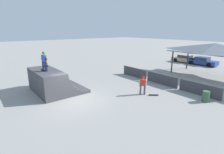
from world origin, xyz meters
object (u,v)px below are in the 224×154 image
Objects in this scene: parked_car_blue at (202,61)px; skater_on_deck at (44,60)px; bystander_walking at (143,84)px; parked_car_tan at (185,59)px; skateboard_on_deck at (43,70)px; skateboard_on_ground at (153,95)px; trash_bin at (206,96)px.

skater_on_deck is at bearing -96.70° from parked_car_blue.
bystander_walking reaches higher than parked_car_blue.
parked_car_tan is (-0.32, 23.26, -2.38)m from skater_on_deck.
skateboard_on_deck is 9.66m from skateboard_on_ground.
bystander_walking is at bearing 51.27° from skateboard_on_deck.
bystander_walking reaches higher than parked_car_tan.
skateboard_on_deck is 0.19× the size of parked_car_tan.
skateboard_on_ground is (6.45, 6.90, -2.02)m from skateboard_on_deck.
skateboard_on_deck reaches higher than skateboard_on_ground.
parked_car_blue reaches higher than skateboard_on_ground.
skateboard_on_deck reaches higher than bystander_walking.
parked_car_blue is at bearing -127.51° from skateboard_on_ground.
skater_on_deck is 1.02× the size of bystander_walking.
parked_car_blue is (2.49, 23.28, -2.38)m from skater_on_deck.
bystander_walking is 4.91m from trash_bin.
parked_car_tan is (-6.35, 16.39, 0.54)m from skateboard_on_ground.
parked_car_blue is at bearing -126.13° from bystander_walking.
skateboard_on_deck is 0.52× the size of bystander_walking.
skater_on_deck is at bearing -1.02° from skateboard_on_ground.
skateboard_on_deck is 23.54m from parked_car_blue.
skater_on_deck is 0.39× the size of parked_car_blue.
parked_car_blue is at bearing 115.68° from trash_bin.
skater_on_deck is at bearing -88.72° from parked_car_tan.
bystander_walking is (5.67, 6.38, -1.12)m from skateboard_on_deck.
skateboard_on_ground is 0.18× the size of parked_car_blue.
skateboard_on_deck is at bearing 2.95° from bystander_walking.
skateboard_on_ground is 17.59m from parked_car_tan.
trash_bin is at bearing 23.47° from skater_on_deck.
skater_on_deck reaches higher than skateboard_on_deck.
skateboard_on_ground is 3.97m from trash_bin.
skateboard_on_deck is (-0.42, -0.04, -0.90)m from skater_on_deck.
parked_car_blue is at bearing 85.82° from skateboard_on_deck.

